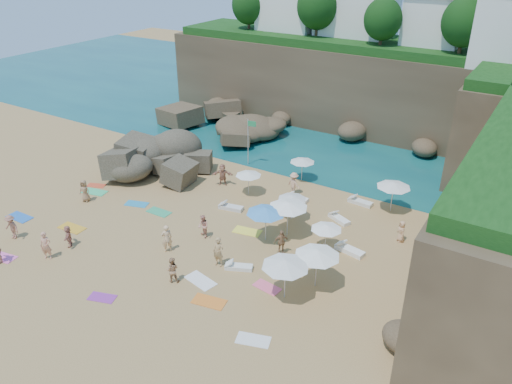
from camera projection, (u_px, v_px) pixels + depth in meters
The scene contains 51 objects.
ground at pixel (208, 228), 34.03m from camera, with size 120.00×120.00×0.00m, color tan.
seawater at pixel (367, 111), 56.64m from camera, with size 120.00×120.00×0.00m, color #0C4751.
cliff_back at pixel (372, 89), 50.10m from camera, with size 44.00×8.00×8.00m, color brown.
rock_promontory at pixel (216, 129), 51.26m from camera, with size 12.00×7.00×2.00m, color brown, non-canonical shape.
clifftop_buildings at pixel (393, 13), 46.92m from camera, with size 28.48×9.48×7.00m.
clifftop_trees at pixel (390, 24), 41.33m from camera, with size 35.60×23.82×4.40m.
marina_masts at pixel (245, 66), 63.02m from camera, with size 3.10×0.10×6.00m.
rock_outcrop at pixel (165, 174), 41.72m from camera, with size 7.85×5.89×3.14m, color brown, non-canonical shape.
flag_pole at pixel (249, 136), 42.24m from camera, with size 0.80×0.17×4.11m.
parasol_0 at pixel (302, 160), 39.91m from camera, with size 2.01×2.01×1.90m.
parasol_1 at pixel (394, 185), 35.22m from camera, with size 2.42×2.42×2.29m.
parasol_2 at pixel (292, 197), 34.32m from camera, with size 2.01×2.01×1.90m.
parasol_4 at pixel (479, 212), 32.01m from camera, with size 2.25×2.25×2.13m.
parasol_5 at pixel (248, 174), 37.74m from camera, with size 1.99×1.99×1.88m.
parasol_7 at pixel (288, 205), 32.25m from camera, with size 2.61×2.61×2.47m.
parasol_8 at pixel (326, 227), 30.86m from camera, with size 1.97×1.97×1.86m.
parasol_9 at pixel (317, 253), 27.40m from camera, with size 2.59×2.59×2.45m.
parasol_10 at pixel (266, 211), 31.72m from camera, with size 2.54×2.54×2.40m.
parasol_11 at pixel (286, 263), 26.50m from camera, with size 2.62×2.62×2.48m.
lounger_0 at pixel (231, 208), 36.29m from camera, with size 1.81×0.60×0.28m, color silver.
lounger_1 at pixel (339, 219), 34.83m from camera, with size 1.76×0.59×0.27m, color white.
lounger_2 at pixel (360, 202), 37.01m from camera, with size 1.84×0.61×0.29m, color silver.
lounger_3 at pixel (297, 198), 37.55m from camera, with size 1.75×0.58×0.27m, color white.
lounger_4 at pixel (350, 250), 31.36m from camera, with size 1.94×0.65×0.30m, color white.
lounger_5 at pixel (239, 267), 29.82m from camera, with size 1.66×0.55×0.26m, color white.
towel_0 at pixel (20, 217), 35.31m from camera, with size 1.91×0.95×0.03m, color blue.
towel_1 at pixel (3, 257), 30.92m from camera, with size 1.70×0.85×0.03m, color pink.
towel_2 at pixel (72, 228), 34.02m from camera, with size 1.88×0.94×0.03m, color gold.
towel_3 at pixel (95, 192), 38.77m from camera, with size 1.90×0.95×0.03m, color #37C379.
towel_5 at pixel (201, 281), 28.83m from camera, with size 1.93×0.96×0.03m, color white.
towel_6 at pixel (102, 298), 27.49m from camera, with size 1.51×0.76×0.03m, color purple.
towel_7 at pixel (96, 185), 39.77m from camera, with size 1.45×0.72×0.03m, color #D84626.
towel_8 at pixel (137, 204), 37.04m from camera, with size 1.70×0.85×0.03m, color #2289BA.
towel_9 at pixel (267, 287), 28.30m from camera, with size 1.60×0.80×0.03m, color #F35E82.
towel_10 at pixel (209, 302), 27.19m from camera, with size 1.85×0.92×0.03m, color orange.
towel_11 at pixel (159, 212), 35.96m from camera, with size 1.79×0.89×0.03m, color #2EA16A.
towel_12 at pixel (247, 231), 33.62m from camera, with size 1.88×0.94×0.03m, color #FFEF43.
towel_13 at pixel (253, 340), 24.61m from camera, with size 1.69×0.85×0.03m, color white.
person_stand_0 at pixel (46, 246), 30.43m from camera, with size 0.68×0.44×1.86m, color tan.
person_stand_1 at pixel (172, 270), 28.45m from camera, with size 0.78×0.61×1.61m, color tan.
person_stand_2 at pixel (294, 184), 38.06m from camera, with size 1.17×0.48×1.81m, color #DEA47E.
person_stand_3 at pixel (281, 242), 30.94m from camera, with size 0.99×0.41×1.68m, color #A67B53.
person_stand_4 at pixel (401, 231), 32.27m from camera, with size 0.72×0.39×1.47m, color tan.
person_stand_5 at pixel (223, 175), 39.55m from camera, with size 1.64×0.47×1.77m, color #B37559.
person_stand_6 at pixel (167, 238), 31.17m from camera, with size 0.68×0.44×1.85m, color #EABA85.
person_lie_0 at pixel (14, 235), 32.77m from camera, with size 1.09×1.68×0.45m, color #A36851.
person_lie_1 at pixel (0, 259), 30.40m from camera, with size 1.05×1.80×0.44m, color tan.
person_lie_2 at pixel (86, 198), 37.37m from camera, with size 0.83×1.69×0.45m, color #98724C.
person_lie_3 at pixel (70, 243), 32.02m from camera, with size 1.32×1.42×0.38m, color #B4705E.
person_lie_4 at pixel (219, 262), 30.09m from camera, with size 0.69×1.89×0.45m, color tan.
person_lie_5 at pixel (204, 233), 32.86m from camera, with size 0.77×1.59×0.60m, color tan.
Camera 1 is at (18.19, -22.95, 17.82)m, focal length 35.00 mm.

